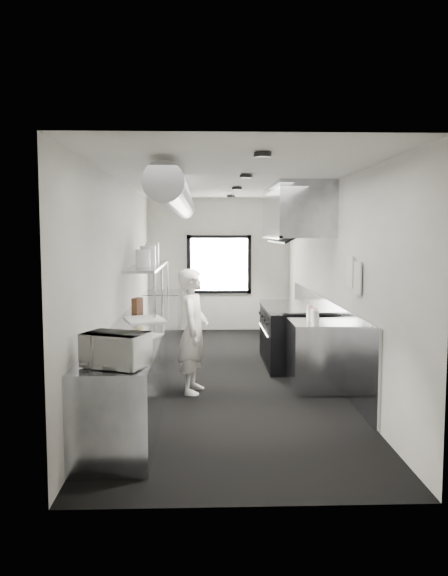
{
  "coord_description": "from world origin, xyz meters",
  "views": [
    {
      "loc": [
        -0.33,
        -8.2,
        2.09
      ],
      "look_at": [
        -0.04,
        -0.2,
        1.31
      ],
      "focal_mm": 36.0,
      "sensor_mm": 36.0,
      "label": 1
    }
  ],
  "objects": [
    {
      "name": "knife_block",
      "position": [
        -1.31,
        0.28,
        1.01
      ],
      "size": [
        0.16,
        0.22,
        0.22
      ],
      "primitive_type": "cube",
      "rotation": [
        0.0,
        0.0,
        -0.39
      ],
      "color": "brown",
      "rests_on": "prep_counter"
    },
    {
      "name": "notice_sheet_a",
      "position": [
        1.47,
        -1.2,
        1.6
      ],
      "size": [
        0.02,
        0.28,
        0.38
      ],
      "primitive_type": "cube",
      "color": "silver",
      "rests_on": "wall_right"
    },
    {
      "name": "wall_front",
      "position": [
        0.0,
        -4.0,
        1.4
      ],
      "size": [
        3.0,
        0.02,
        2.8
      ],
      "primitive_type": "cube",
      "color": "silver",
      "rests_on": "floor"
    },
    {
      "name": "line_cook",
      "position": [
        -0.46,
        -0.81,
        0.81
      ],
      "size": [
        0.47,
        0.64,
        1.61
      ],
      "primitive_type": "imported",
      "rotation": [
        0.0,
        0.0,
        1.41
      ],
      "color": "white",
      "rests_on": "floor"
    },
    {
      "name": "far_work_table",
      "position": [
        -1.15,
        3.2,
        0.45
      ],
      "size": [
        0.7,
        1.2,
        0.9
      ],
      "primitive_type": "cube",
      "color": "gray",
      "rests_on": "floor"
    },
    {
      "name": "microwave",
      "position": [
        -1.11,
        -3.16,
        1.05
      ],
      "size": [
        0.61,
        0.54,
        0.3
      ],
      "primitive_type": "imported",
      "rotation": [
        0.0,
        0.0,
        -0.38
      ],
      "color": "silver",
      "rests_on": "prep_counter"
    },
    {
      "name": "small_plate",
      "position": [
        -1.08,
        -1.56,
        0.91
      ],
      "size": [
        0.21,
        0.21,
        0.01
      ],
      "primitive_type": "cylinder",
      "rotation": [
        0.0,
        0.0,
        0.33
      ],
      "color": "silver",
      "rests_on": "prep_counter"
    },
    {
      "name": "plate_stack_b",
      "position": [
        -1.18,
        0.65,
        1.72
      ],
      "size": [
        0.24,
        0.24,
        0.3
      ],
      "primitive_type": "cylinder",
      "rotation": [
        0.0,
        0.0,
        0.04
      ],
      "color": "silver",
      "rests_on": "pass_shelf"
    },
    {
      "name": "prep_counter",
      "position": [
        -1.15,
        -0.5,
        0.45
      ],
      "size": [
        0.7,
        6.0,
        0.9
      ],
      "primitive_type": "cube",
      "color": "gray",
      "rests_on": "floor"
    },
    {
      "name": "wall_cladding",
      "position": [
        1.48,
        0.3,
        0.55
      ],
      "size": [
        0.03,
        5.5,
        1.1
      ],
      "primitive_type": "cube",
      "color": "gray",
      "rests_on": "wall_right"
    },
    {
      "name": "pass_shelf",
      "position": [
        -1.19,
        1.0,
        1.54
      ],
      "size": [
        0.45,
        3.0,
        0.68
      ],
      "color": "gray",
      "rests_on": "prep_counter"
    },
    {
      "name": "deli_tub_b",
      "position": [
        -1.3,
        -2.33,
        0.95
      ],
      "size": [
        0.18,
        0.18,
        0.1
      ],
      "primitive_type": "cylinder",
      "rotation": [
        0.0,
        0.0,
        -0.26
      ],
      "color": "#A4AD9F",
      "rests_on": "prep_counter"
    },
    {
      "name": "exhaust_hood",
      "position": [
        1.1,
        0.7,
        2.39
      ],
      "size": [
        0.81,
        2.2,
        0.88
      ],
      "color": "gray",
      "rests_on": "ceiling"
    },
    {
      "name": "notice_sheet_b",
      "position": [
        1.47,
        -1.55,
        1.55
      ],
      "size": [
        0.02,
        0.28,
        0.38
      ],
      "primitive_type": "cube",
      "color": "silver",
      "rests_on": "wall_right"
    },
    {
      "name": "squeeze_bottle_c",
      "position": [
        1.11,
        -0.69,
        0.99
      ],
      "size": [
        0.07,
        0.07,
        0.17
      ],
      "primitive_type": "cylinder",
      "rotation": [
        0.0,
        0.0,
        -0.27
      ],
      "color": "white",
      "rests_on": "bottle_station"
    },
    {
      "name": "hvac_duct",
      "position": [
        -0.7,
        0.4,
        2.55
      ],
      "size": [
        0.4,
        6.4,
        0.4
      ],
      "primitive_type": "cylinder",
      "rotation": [
        1.57,
        0.0,
        0.0
      ],
      "color": "gray",
      "rests_on": "ceiling"
    },
    {
      "name": "wall_back",
      "position": [
        0.0,
        4.0,
        1.4
      ],
      "size": [
        3.0,
        0.02,
        2.8
      ],
      "primitive_type": "cube",
      "color": "silver",
      "rests_on": "floor"
    },
    {
      "name": "floor",
      "position": [
        0.0,
        0.0,
        0.0
      ],
      "size": [
        3.0,
        8.0,
        0.01
      ],
      "primitive_type": "cube",
      "color": "black",
      "rests_on": "ground"
    },
    {
      "name": "squeeze_bottle_b",
      "position": [
        1.13,
        -0.87,
        0.99
      ],
      "size": [
        0.06,
        0.06,
        0.18
      ],
      "primitive_type": "cylinder",
      "rotation": [
        0.0,
        0.0,
        -0.07
      ],
      "color": "white",
      "rests_on": "bottle_station"
    },
    {
      "name": "deli_tub_a",
      "position": [
        -1.27,
        -2.49,
        0.96
      ],
      "size": [
        0.2,
        0.2,
        0.11
      ],
      "primitive_type": "cylinder",
      "rotation": [
        0.0,
        0.0,
        -0.36
      ],
      "color": "#A4AD9F",
      "rests_on": "prep_counter"
    },
    {
      "name": "plate_stack_d",
      "position": [
        -1.2,
        1.74,
        1.74
      ],
      "size": [
        0.25,
        0.25,
        0.34
      ],
      "primitive_type": "cylinder",
      "rotation": [
        0.0,
        0.0,
        -0.17
      ],
      "color": "silver",
      "rests_on": "pass_shelf"
    },
    {
      "name": "cutting_board",
      "position": [
        -1.12,
        -0.48,
        0.91
      ],
      "size": [
        0.65,
        0.76,
        0.02
      ],
      "primitive_type": "cube",
      "rotation": [
        0.0,
        0.0,
        0.29
      ],
      "color": "white",
      "rests_on": "prep_counter"
    },
    {
      "name": "wall_left",
      "position": [
        -1.5,
        0.0,
        1.4
      ],
      "size": [
        0.02,
        8.0,
        2.8
      ],
      "primitive_type": "cube",
      "color": "silver",
      "rests_on": "floor"
    },
    {
      "name": "newspaper",
      "position": [
        -0.99,
        -1.68,
        0.9
      ],
      "size": [
        0.42,
        0.46,
        0.01
      ],
      "primitive_type": "cube",
      "rotation": [
        0.0,
        0.0,
        -0.37
      ],
      "color": "silver",
      "rests_on": "prep_counter"
    },
    {
      "name": "service_window",
      "position": [
        0.0,
        3.96,
        1.4
      ],
      "size": [
        1.36,
        0.05,
        1.25
      ],
      "color": "white",
      "rests_on": "wall_back"
    },
    {
      "name": "plate_stack_a",
      "position": [
        -1.22,
        0.35,
        1.7
      ],
      "size": [
        0.23,
        0.23,
        0.25
      ],
      "primitive_type": "cylinder",
      "rotation": [
        0.0,
        0.0,
        0.09
      ],
      "color": "silver",
      "rests_on": "pass_shelf"
    },
    {
      "name": "ceiling",
      "position": [
        0.0,
        0.0,
        2.8
      ],
      "size": [
        3.0,
        8.0,
        0.01
      ],
      "primitive_type": "cube",
      "color": "beige",
      "rests_on": "wall_back"
    },
    {
      "name": "range",
      "position": [
        1.04,
        0.7,
        0.47
      ],
      "size": [
        0.88,
        1.6,
        0.94
      ],
      "color": "black",
      "rests_on": "floor"
    },
    {
      "name": "pastry",
      "position": [
        -1.08,
        -1.56,
        0.96
      ],
      "size": [
        0.08,
        0.08,
        0.08
      ],
      "primitive_type": "sphere",
      "color": "tan",
      "rests_on": "small_plate"
    },
    {
      "name": "squeeze_bottle_e",
      "position": [
        1.11,
        -0.45,
        1.0
      ],
      "size": [
        0.08,
        0.08,
        0.2
      ],
      "primitive_type": "cylinder",
      "rotation": [
        0.0,
        0.0,
        0.34
      ],
      "color": "white",
      "rests_on": "bottle_station"
    },
    {
      "name": "bottle_station",
      "position": [
        1.15,
        -0.7,
        0.45
      ],
      "size": [
        0.65,
        0.8,
        0.9
      ],
      "primitive_type": "cube",
      "color": "gray",
      "rests_on": "floor"
    },
    {
      "name": "squeeze_bottle_d",
      "position": [
        1.07,
        -0.6,
        0.98
      ],
      "size": [
        0.07,
        0.07,
        0.16
      ],
      "primitive_type": "cylinder",
      "rotation": [
        0.0,
        0.0,
        0.42
      ],
      "color": "white",
      "rests_on": "bottle_station"
    },
    {
      "name": "squeeze_bottle_a",
      "position": [
        1.08,
        -0.98,
        1.0
      ],
      "size": [
        0.07,
        0.07,
        0.2
      ],
      "primitive_type": "cylinder",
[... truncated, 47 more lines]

